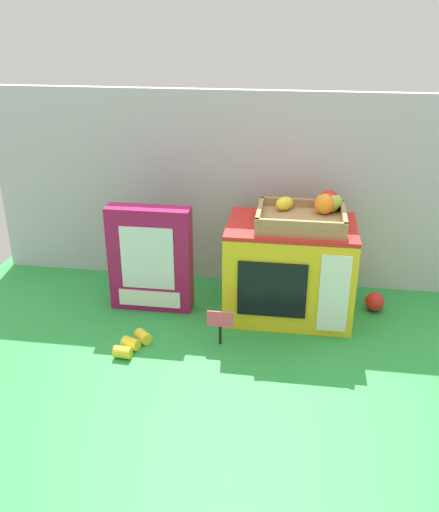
% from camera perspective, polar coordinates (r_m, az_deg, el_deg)
% --- Properties ---
extents(ground_plane, '(1.70, 1.70, 0.00)m').
position_cam_1_polar(ground_plane, '(1.70, 1.28, -5.42)').
color(ground_plane, green).
rests_on(ground_plane, ground).
extents(display_back_panel, '(1.61, 0.03, 0.61)m').
position_cam_1_polar(display_back_panel, '(1.78, 2.25, 6.73)').
color(display_back_panel, '#B7BABF').
rests_on(display_back_panel, ground).
extents(toy_microwave, '(0.36, 0.25, 0.28)m').
position_cam_1_polar(toy_microwave, '(1.64, 7.14, -1.36)').
color(toy_microwave, yellow).
rests_on(toy_microwave, ground).
extents(food_groups_crate, '(0.25, 0.21, 0.08)m').
position_cam_1_polar(food_groups_crate, '(1.58, 9.03, 4.25)').
color(food_groups_crate, '#A37F51').
rests_on(food_groups_crate, toy_microwave).
extents(cookie_set_box, '(0.24, 0.07, 0.32)m').
position_cam_1_polar(cookie_set_box, '(1.66, -7.05, -0.31)').
color(cookie_set_box, '#99144C').
rests_on(cookie_set_box, ground).
extents(price_sign, '(0.07, 0.01, 0.10)m').
position_cam_1_polar(price_sign, '(1.50, 0.06, -6.79)').
color(price_sign, black).
rests_on(price_sign, ground).
extents(loose_toy_banana, '(0.08, 0.13, 0.03)m').
position_cam_1_polar(loose_toy_banana, '(1.52, -8.86, -8.83)').
color(loose_toy_banana, yellow).
rests_on(loose_toy_banana, ground).
extents(loose_toy_apple, '(0.06, 0.06, 0.06)m').
position_cam_1_polar(loose_toy_apple, '(1.74, 15.51, -4.50)').
color(loose_toy_apple, red).
rests_on(loose_toy_apple, ground).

